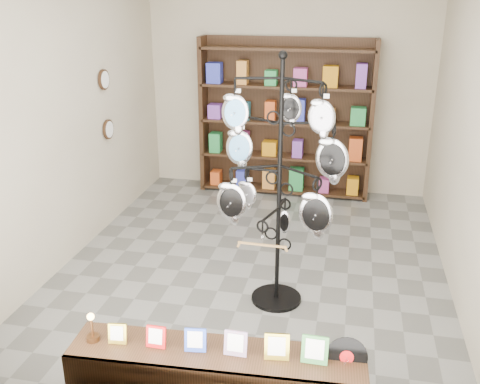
{
  "coord_description": "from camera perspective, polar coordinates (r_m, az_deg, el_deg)",
  "views": [
    {
      "loc": [
        0.93,
        -5.07,
        2.78
      ],
      "look_at": [
        0.06,
        -1.0,
        1.21
      ],
      "focal_mm": 40.0,
      "sensor_mm": 36.0,
      "label": 1
    }
  ],
  "objects": [
    {
      "name": "back_shelving",
      "position": [
        7.63,
        4.82,
        7.34
      ],
      "size": [
        2.42,
        0.36,
        2.2
      ],
      "color": "black",
      "rests_on": "ground"
    },
    {
      "name": "ground",
      "position": [
        5.86,
        1.53,
        -7.68
      ],
      "size": [
        5.0,
        5.0,
        0.0
      ],
      "primitive_type": "plane",
      "color": "slate",
      "rests_on": "ground"
    },
    {
      "name": "wall_clocks",
      "position": [
        6.67,
        -14.09,
        9.0
      ],
      "size": [
        0.03,
        0.24,
        0.84
      ],
      "color": "black",
      "rests_on": "ground"
    },
    {
      "name": "front_shelf",
      "position": [
        3.92,
        -2.55,
        -19.54
      ],
      "size": [
        2.04,
        0.53,
        0.71
      ],
      "rotation": [
        0.0,
        0.0,
        0.06
      ],
      "color": "black",
      "rests_on": "ground"
    },
    {
      "name": "display_tree",
      "position": [
        4.68,
        4.27,
        2.76
      ],
      "size": [
        1.19,
        1.08,
        2.33
      ],
      "rotation": [
        0.0,
        0.0,
        -0.12
      ],
      "color": "black",
      "rests_on": "ground"
    },
    {
      "name": "room_envelope",
      "position": [
        5.24,
        1.72,
        10.43
      ],
      "size": [
        5.0,
        5.0,
        5.0
      ],
      "color": "#BDB398",
      "rests_on": "ground"
    }
  ]
}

